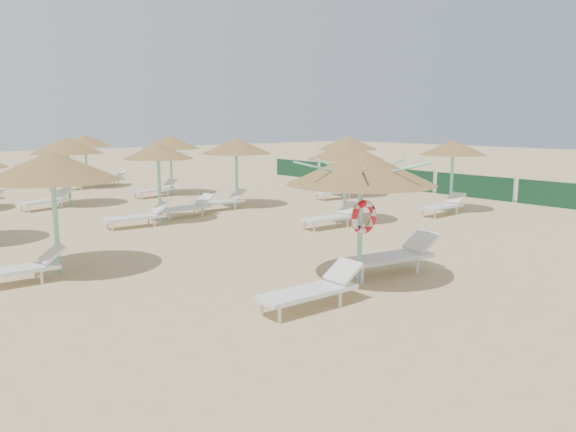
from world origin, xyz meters
TOP-DOWN VIEW (x-y plane):
  - ground at (0.00, 0.00)m, footprint 120.00×120.00m
  - main_palapa at (0.48, 0.12)m, footprint 3.08×3.08m
  - lounger_main_a at (-1.42, -0.54)m, footprint 2.11×0.69m
  - lounger_main_b at (1.56, 0.11)m, footprint 2.41×1.08m
  - palapa_field at (1.52, 11.19)m, footprint 18.77×18.59m
  - windbreak_fence at (14.00, 9.96)m, footprint 0.08×19.84m

SIDE VIEW (x-z plane):
  - ground at x=0.00m, z-range 0.00..0.00m
  - lounger_main_a at x=-1.42m, z-range -0.02..0.74m
  - lounger_main_b at x=1.56m, z-range -0.02..0.83m
  - windbreak_fence at x=14.00m, z-range -0.05..1.05m
  - palapa_field at x=1.52m, z-range 0.95..3.67m
  - main_palapa at x=0.48m, z-range 1.02..3.78m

